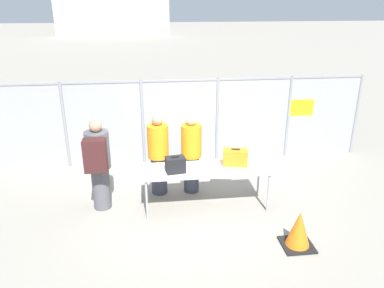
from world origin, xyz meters
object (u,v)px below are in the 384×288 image
security_worker_far (158,154)px  traffic_cone (299,230)px  security_worker_near (191,153)px  utility_trailer (254,115)px  suitcase_black (175,165)px  suitcase_orange (235,157)px  inspection_table (206,171)px  traveler_hooded (98,162)px

security_worker_far → traffic_cone: size_ratio=2.66×
security_worker_far → traffic_cone: security_worker_far is taller
security_worker_near → utility_trailer: size_ratio=0.39×
security_worker_far → traffic_cone: bearing=157.9°
suitcase_black → security_worker_far: security_worker_far is taller
suitcase_orange → security_worker_near: (-0.76, 0.55, -0.10)m
utility_trailer → traffic_cone: utility_trailer is taller
security_worker_near → security_worker_far: size_ratio=0.98×
utility_trailer → traffic_cone: (-0.90, -5.82, -0.13)m
inspection_table → traveler_hooded: 1.97m
suitcase_black → utility_trailer: size_ratio=0.09×
security_worker_near → security_worker_far: bearing=8.7°
security_worker_far → utility_trailer: security_worker_far is taller
security_worker_near → utility_trailer: (2.37, 3.77, -0.42)m
suitcase_orange → security_worker_far: 1.52m
traffic_cone → traveler_hooded: bearing=154.4°
inspection_table → traveler_hooded: traveler_hooded is taller
traveler_hooded → utility_trailer: bearing=43.7°
inspection_table → suitcase_orange: suitcase_orange is taller
security_worker_near → traffic_cone: (1.47, -2.05, -0.55)m
security_worker_far → suitcase_black: bearing=133.0°
traveler_hooded → security_worker_near: bearing=13.8°
suitcase_black → suitcase_orange: size_ratio=0.76×
inspection_table → traveler_hooded: bearing=176.0°
traffic_cone → suitcase_orange: bearing=115.2°
suitcase_orange → security_worker_near: 0.94m
suitcase_black → traffic_cone: suitcase_black is taller
security_worker_far → utility_trailer: (3.02, 3.77, -0.44)m
inspection_table → security_worker_near: 0.68m
traveler_hooded → security_worker_far: bearing=22.6°
suitcase_orange → utility_trailer: bearing=69.6°
suitcase_orange → traffic_cone: size_ratio=0.79×
suitcase_black → utility_trailer: bearing=58.6°
suitcase_black → traveler_hooded: traveler_hooded is taller
security_worker_near → suitcase_black: bearing=71.5°
traffic_cone → utility_trailer: bearing=81.2°
inspection_table → suitcase_orange: size_ratio=4.77×
security_worker_near → security_worker_far: 0.65m
suitcase_orange → suitcase_black: bearing=-171.3°
inspection_table → security_worker_near: security_worker_near is taller
suitcase_black → traffic_cone: (1.84, -1.33, -0.64)m
security_worker_far → utility_trailer: bearing=-106.7°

